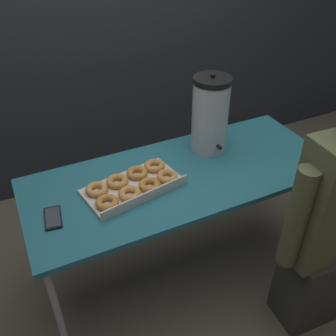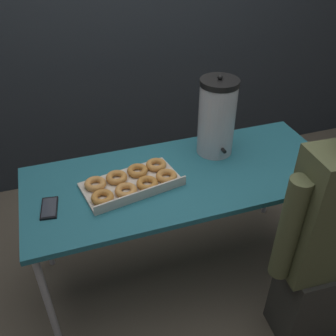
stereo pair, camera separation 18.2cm
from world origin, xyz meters
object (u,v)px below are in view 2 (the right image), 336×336
at_px(coffee_urn, 217,117).
at_px(cell_phone, 49,208).
at_px(donut_box, 132,182).
at_px(person_seated, 332,240).

bearing_deg(coffee_urn, cell_phone, -167.33).
bearing_deg(donut_box, cell_phone, 176.15).
bearing_deg(person_seated, coffee_urn, -68.58).
xyz_separation_m(cell_phone, person_seated, (1.13, -0.52, -0.07)).
height_order(donut_box, coffee_urn, coffee_urn).
bearing_deg(person_seated, cell_phone, -21.26).
distance_m(coffee_urn, person_seated, 0.80).
xyz_separation_m(coffee_urn, cell_phone, (-0.90, -0.20, -0.20)).
bearing_deg(donut_box, coffee_urn, 7.10).
relative_size(donut_box, cell_phone, 3.28).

